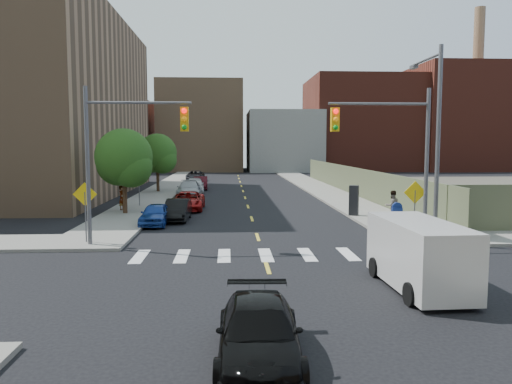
{
  "coord_description": "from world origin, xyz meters",
  "views": [
    {
      "loc": [
        -1.42,
        -15.96,
        4.51
      ],
      "look_at": [
        0.04,
        10.24,
        2.0
      ],
      "focal_mm": 35.0,
      "sensor_mm": 36.0,
      "label": 1
    }
  ],
  "objects": [
    {
      "name": "bg_bldg_midwest",
      "position": [
        -6.0,
        72.0,
        7.5
      ],
      "size": [
        14.0,
        16.0,
        15.0
      ],
      "primitive_type": "cube",
      "color": "#8C6B4C",
      "rests_on": "ground"
    },
    {
      "name": "smokestack",
      "position": [
        42.0,
        70.0,
        14.0
      ],
      "size": [
        1.8,
        1.8,
        28.0
      ],
      "primitive_type": "cylinder",
      "color": "#8C6B4C",
      "rests_on": "ground"
    },
    {
      "name": "streetlight_ne",
      "position": [
        8.2,
        6.9,
        5.22
      ],
      "size": [
        0.25,
        3.7,
        9.0
      ],
      "color": "#59595E",
      "rests_on": "ground"
    },
    {
      "name": "bg_bldg_fareast",
      "position": [
        38.0,
        70.0,
        9.0
      ],
      "size": [
        14.0,
        16.0,
        18.0
      ],
      "primitive_type": "cube",
      "color": "#592319",
      "rests_on": "ground"
    },
    {
      "name": "tree_west_near",
      "position": [
        -8.0,
        16.05,
        3.48
      ],
      "size": [
        3.66,
        3.64,
        5.52
      ],
      "color": "#332114",
      "rests_on": "ground"
    },
    {
      "name": "ground",
      "position": [
        0.0,
        0.0,
        0.0
      ],
      "size": [
        160.0,
        160.0,
        0.0
      ],
      "primitive_type": "plane",
      "color": "black",
      "rests_on": "ground"
    },
    {
      "name": "signal_ne",
      "position": [
        5.98,
        6.0,
        4.53
      ],
      "size": [
        4.59,
        0.3,
        7.0
      ],
      "color": "#59595E",
      "rests_on": "ground"
    },
    {
      "name": "pedestrian_west",
      "position": [
        -8.49,
        17.48,
        0.96
      ],
      "size": [
        0.54,
        0.68,
        1.62
      ],
      "primitive_type": "imported",
      "rotation": [
        0.0,
        0.0,
        1.28
      ],
      "color": "gray",
      "rests_on": "sidewalk_nw"
    },
    {
      "name": "fence_north",
      "position": [
        9.6,
        28.0,
        1.25
      ],
      "size": [
        0.12,
        44.0,
        2.5
      ],
      "primitive_type": "cube",
      "color": "#575A3F",
      "rests_on": "ground"
    },
    {
      "name": "parked_car_white",
      "position": [
        -4.56,
        30.55,
        0.73
      ],
      "size": [
        1.93,
        4.35,
        1.46
      ],
      "primitive_type": "imported",
      "rotation": [
        0.0,
        0.0,
        0.05
      ],
      "color": "silver",
      "rests_on": "ground"
    },
    {
      "name": "parked_car_black",
      "position": [
        -4.44,
        13.6,
        0.63
      ],
      "size": [
        1.48,
        3.87,
        1.26
      ],
      "primitive_type": "imported",
      "rotation": [
        0.0,
        0.0,
        -0.04
      ],
      "color": "black",
      "rests_on": "ground"
    },
    {
      "name": "payphone",
      "position": [
        6.3,
        14.14,
        1.07
      ],
      "size": [
        0.68,
        0.63,
        1.85
      ],
      "primitive_type": "cube",
      "rotation": [
        0.0,
        0.0,
        -0.41
      ],
      "color": "black",
      "rests_on": "sidewalk_ne"
    },
    {
      "name": "parked_car_blue",
      "position": [
        -5.5,
        11.92,
        0.61
      ],
      "size": [
        1.59,
        3.65,
        1.23
      ],
      "primitive_type": "imported",
      "rotation": [
        0.0,
        0.0,
        -0.04
      ],
      "color": "#1B3F97",
      "rests_on": "ground"
    },
    {
      "name": "warn_sign_ne",
      "position": [
        7.2,
        6.5,
        1.99
      ],
      "size": [
        1.06,
        0.06,
        2.83
      ],
      "color": "#59595E",
      "rests_on": "ground"
    },
    {
      "name": "mailbox",
      "position": [
        7.64,
        10.15,
        0.76
      ],
      "size": [
        0.54,
        0.43,
        1.27
      ],
      "rotation": [
        0.0,
        0.0,
        -0.06
      ],
      "color": "navy",
      "rests_on": "sidewalk_ne"
    },
    {
      "name": "bg_bldg_east",
      "position": [
        22.0,
        72.0,
        8.0
      ],
      "size": [
        18.0,
        18.0,
        16.0
      ],
      "primitive_type": "cube",
      "color": "#592319",
      "rests_on": "ground"
    },
    {
      "name": "warn_sign_nw",
      "position": [
        -7.8,
        6.5,
        1.99
      ],
      "size": [
        1.06,
        0.06,
        2.83
      ],
      "color": "#59595E",
      "rests_on": "ground"
    },
    {
      "name": "bg_bldg_west",
      "position": [
        -22.0,
        70.0,
        6.0
      ],
      "size": [
        14.0,
        18.0,
        12.0
      ],
      "primitive_type": "cube",
      "color": "#592319",
      "rests_on": "ground"
    },
    {
      "name": "parked_car_red",
      "position": [
        -4.2,
        18.29,
        0.64
      ],
      "size": [
        2.17,
        4.62,
        1.28
      ],
      "primitive_type": "imported",
      "rotation": [
        0.0,
        0.0,
        -0.01
      ],
      "color": "#9F120F",
      "rests_on": "ground"
    },
    {
      "name": "parked_car_silver",
      "position": [
        -4.77,
        26.65,
        0.7
      ],
      "size": [
        2.03,
        4.87,
        1.41
      ],
      "primitive_type": "imported",
      "rotation": [
        0.0,
        0.0,
        0.01
      ],
      "color": "#999CA0",
      "rests_on": "ground"
    },
    {
      "name": "black_sedan",
      "position": [
        -0.8,
        -6.0,
        0.62
      ],
      "size": [
        1.89,
        4.32,
        1.24
      ],
      "primitive_type": "imported",
      "rotation": [
        0.0,
        0.0,
        -0.04
      ],
      "color": "black",
      "rests_on": "ground"
    },
    {
      "name": "sidewalk_nw",
      "position": [
        -7.75,
        41.5,
        0.07
      ],
      "size": [
        3.5,
        73.0,
        0.15
      ],
      "primitive_type": "cube",
      "color": "gray",
      "rests_on": "ground"
    },
    {
      "name": "warn_sign_midwest",
      "position": [
        -7.8,
        20.0,
        1.99
      ],
      "size": [
        1.06,
        0.06,
        2.83
      ],
      "color": "#59595E",
      "rests_on": "ground"
    },
    {
      "name": "bg_bldg_center",
      "position": [
        8.0,
        70.0,
        5.0
      ],
      "size": [
        12.0,
        16.0,
        10.0
      ],
      "primitive_type": "cube",
      "color": "gray",
      "rests_on": "ground"
    },
    {
      "name": "parked_car_maroon",
      "position": [
        -4.2,
        34.09,
        0.65
      ],
      "size": [
        1.56,
        3.99,
        1.29
      ],
      "primitive_type": "imported",
      "rotation": [
        0.0,
        0.0,
        0.05
      ],
      "color": "#380B11",
      "rests_on": "ground"
    },
    {
      "name": "tree_west_far",
      "position": [
        -8.0,
        31.05,
        3.48
      ],
      "size": [
        3.66,
        3.64,
        5.52
      ],
      "color": "#332114",
      "rests_on": "ground"
    },
    {
      "name": "parked_car_grey",
      "position": [
        -5.5,
        46.01,
        0.63
      ],
      "size": [
        2.16,
        4.59,
        1.27
      ],
      "primitive_type": "imported",
      "rotation": [
        0.0,
        0.0,
        -0.01
      ],
      "color": "black",
      "rests_on": "ground"
    },
    {
      "name": "cargo_van",
      "position": [
        4.5,
        -0.88,
        1.13
      ],
      "size": [
        2.1,
        4.77,
        2.16
      ],
      "rotation": [
        0.0,
        0.0,
        0.03
      ],
      "color": "silver",
      "rests_on": "ground"
    },
    {
      "name": "sidewalk_ne",
      "position": [
        7.75,
        41.5,
        0.07
      ],
      "size": [
        3.5,
        73.0,
        0.15
      ],
      "primitive_type": "cube",
      "color": "gray",
      "rests_on": "ground"
    },
    {
      "name": "pedestrian_east",
      "position": [
        7.89,
        11.68,
        1.03
      ],
      "size": [
        0.96,
        0.8,
        1.75
      ],
      "primitive_type": "imported",
      "rotation": [
        0.0,
        0.0,
        3.32
      ],
      "color": "gray",
      "rests_on": "sidewalk_ne"
    },
    {
      "name": "signal_nw",
      "position": [
        -5.98,
        6.0,
        4.53
      ],
      "size": [
        4.59,
        0.3,
        7.0
      ],
      "color": "#59595E",
      "rests_on": "ground"
    }
  ]
}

